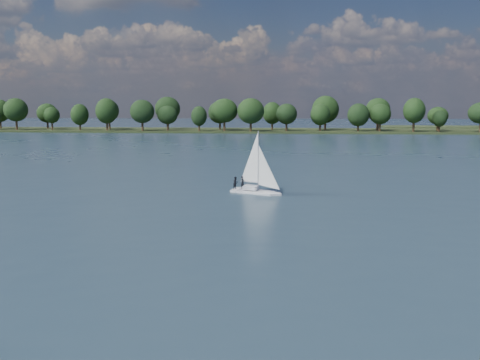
# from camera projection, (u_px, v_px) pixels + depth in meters

# --- Properties ---
(ground) EXTENTS (700.00, 700.00, 0.00)m
(ground) POSITION_uv_depth(u_px,v_px,m) (284.00, 154.00, 128.30)
(ground) COLOR #233342
(ground) RESTS_ON ground
(far_shore) EXTENTS (660.00, 40.00, 1.50)m
(far_shore) POSITION_uv_depth(u_px,v_px,m) (287.00, 131.00, 238.76)
(far_shore) COLOR black
(far_shore) RESTS_ON ground
(sailboat) EXTENTS (6.70, 4.42, 8.61)m
(sailboat) POSITION_uv_depth(u_px,v_px,m) (253.00, 175.00, 69.85)
(sailboat) COLOR silver
(sailboat) RESTS_ON ground
(treeline) EXTENTS (562.25, 74.17, 17.28)m
(treeline) POSITION_uv_depth(u_px,v_px,m) (277.00, 113.00, 233.95)
(treeline) COLOR black
(treeline) RESTS_ON ground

